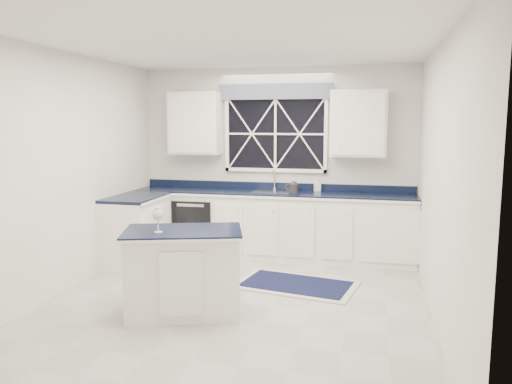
% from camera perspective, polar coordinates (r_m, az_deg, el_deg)
% --- Properties ---
extents(ground, '(4.50, 4.50, 0.00)m').
position_cam_1_polar(ground, '(5.44, -2.37, -12.65)').
color(ground, '#A4A5A0').
rests_on(ground, ground).
extents(back_wall, '(4.00, 0.10, 2.70)m').
position_cam_1_polar(back_wall, '(7.31, 2.28, 3.52)').
color(back_wall, silver).
rests_on(back_wall, ground).
extents(base_cabinets, '(3.99, 1.60, 0.90)m').
position_cam_1_polar(base_cabinets, '(7.06, -1.12, -4.02)').
color(base_cabinets, white).
rests_on(base_cabinets, ground).
extents(countertop, '(3.98, 0.64, 0.04)m').
position_cam_1_polar(countertop, '(7.06, 1.81, -0.14)').
color(countertop, black).
rests_on(countertop, base_cabinets).
extents(dishwasher, '(0.60, 0.58, 0.82)m').
position_cam_1_polar(dishwasher, '(7.44, -6.56, -3.76)').
color(dishwasher, black).
rests_on(dishwasher, ground).
extents(window, '(1.65, 0.09, 1.26)m').
position_cam_1_polar(window, '(7.24, 2.24, 7.28)').
color(window, black).
rests_on(window, ground).
extents(upper_cabinets, '(3.10, 0.34, 0.90)m').
position_cam_1_polar(upper_cabinets, '(7.12, 2.05, 7.83)').
color(upper_cabinets, white).
rests_on(upper_cabinets, ground).
extents(faucet, '(0.05, 0.20, 0.30)m').
position_cam_1_polar(faucet, '(7.23, 2.12, 1.47)').
color(faucet, '#B5B5B7').
rests_on(faucet, countertop).
extents(island, '(1.31, 1.01, 0.86)m').
position_cam_1_polar(island, '(5.11, -8.26, -8.99)').
color(island, white).
rests_on(island, ground).
extents(rug, '(1.51, 1.08, 0.02)m').
position_cam_1_polar(rug, '(6.03, 4.61, -10.49)').
color(rug, '#B4B4AE').
rests_on(rug, ground).
extents(kettle, '(0.24, 0.17, 0.17)m').
position_cam_1_polar(kettle, '(7.02, 4.33, 0.60)').
color(kettle, '#2A2A2D').
rests_on(kettle, countertop).
extents(wine_glass, '(0.10, 0.10, 0.25)m').
position_cam_1_polar(wine_glass, '(4.90, -11.15, -2.62)').
color(wine_glass, silver).
rests_on(wine_glass, island).
extents(soap_bottle, '(0.11, 0.11, 0.21)m').
position_cam_1_polar(soap_bottle, '(7.17, 7.02, 0.91)').
color(soap_bottle, silver).
rests_on(soap_bottle, countertop).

